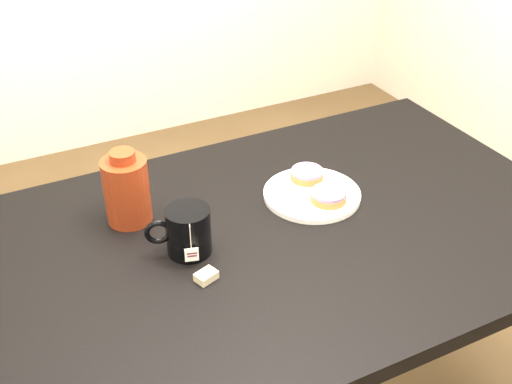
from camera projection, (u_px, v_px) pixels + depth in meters
table at (287, 255)px, 1.55m from camera, size 1.40×0.90×0.75m
plate at (312, 194)px, 1.61m from camera, size 0.24×0.24×0.02m
bagel_back at (307, 174)px, 1.65m from camera, size 0.11×0.11×0.03m
bagel_front at (329, 196)px, 1.57m from camera, size 0.12×0.12×0.03m
mug at (187, 231)px, 1.40m from camera, size 0.16×0.12×0.11m
teabag_pouch at (206, 276)px, 1.34m from camera, size 0.05×0.04×0.02m
bagel_package at (127, 189)px, 1.48m from camera, size 0.14×0.14×0.18m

